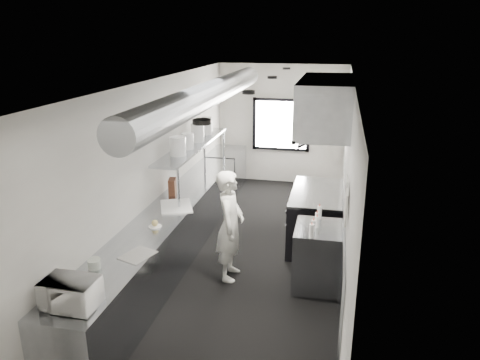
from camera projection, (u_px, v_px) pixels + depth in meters
The scene contains 35 objects.
floor at pixel (248, 255), 7.51m from camera, with size 3.00×8.00×0.01m, color black.
ceiling at pixel (249, 81), 6.64m from camera, with size 3.00×8.00×0.01m, color beige.
wall_back at pixel (281, 125), 10.79m from camera, with size 3.00×0.02×2.80m, color beige.
wall_front at pixel (141, 330), 3.36m from camera, with size 3.00×0.02×2.80m, color beige.
wall_left at pixel (157, 168), 7.38m from camera, with size 0.02×8.00×2.80m, color beige.
wall_right at pixel (347, 180), 6.77m from camera, with size 0.02×8.00×2.80m, color beige.
wall_cladding at pixel (342, 224), 7.32m from camera, with size 0.03×5.50×1.10m, color #90969D.
hvac_duct at pixel (210, 94), 7.23m from camera, with size 0.40×0.40×6.40m, color gray.
service_window at pixel (281, 125), 10.76m from camera, with size 1.36×0.05×1.25m.
exhaust_hood at pixel (325, 105), 7.20m from camera, with size 0.81×2.20×0.88m.
prep_counter at pixel (169, 236), 7.14m from camera, with size 0.70×6.00×0.90m, color #90969D.
pass_shelf at pixel (194, 146), 8.21m from camera, with size 0.45×3.00×0.68m.
range at pixel (315, 217), 7.80m from camera, with size 0.88×1.60×0.94m.
bottle_station at pixel (317, 257), 6.49m from camera, with size 0.65×0.80×0.90m, color #90969D.
far_work_table at pixel (226, 170), 10.58m from camera, with size 0.70×1.20×0.90m, color #90969D.
notice_sheet_a at pixel (346, 193), 5.60m from camera, with size 0.02×0.28×0.38m, color silver.
notice_sheet_b at pixel (346, 207), 5.29m from camera, with size 0.02×0.28×0.38m, color silver.
line_cook at pixel (230, 225), 6.61m from camera, with size 0.60×0.39×1.65m, color silver.
microwave at pixel (71, 293), 4.48m from camera, with size 0.49×0.37×0.29m, color white.
deli_tub_a at pixel (94, 264), 5.24m from camera, with size 0.15×0.15×0.11m, color #B1B9AA.
deli_tub_b at pixel (94, 262), 5.31m from camera, with size 0.12×0.12×0.09m, color #B1B9AA.
newspaper at pixel (138, 255), 5.55m from camera, with size 0.32×0.40×0.01m, color beige.
small_plate at pixel (155, 226), 6.36m from camera, with size 0.18×0.18×0.02m, color white.
pastry at pixel (155, 223), 6.34m from camera, with size 0.09×0.09×0.09m, color tan.
cutting_board at pixel (176, 206), 7.08m from camera, with size 0.47×0.62×0.02m, color silver.
knife_block at pixel (172, 187), 7.62m from camera, with size 0.11×0.24×0.26m, color brown.
plate_stack_a at pixel (178, 146), 7.40m from camera, with size 0.26×0.26×0.31m, color white.
plate_stack_b at pixel (188, 141), 7.81m from camera, with size 0.21×0.21×0.27m, color white.
plate_stack_c at pixel (198, 133), 8.32m from camera, with size 0.24×0.24×0.34m, color white.
plate_stack_d at pixel (207, 126), 8.93m from camera, with size 0.22×0.22×0.34m, color white.
squeeze_bottle_a at pixel (311, 231), 6.01m from camera, with size 0.06×0.06×0.19m, color silver.
squeeze_bottle_b at pixel (313, 226), 6.19m from camera, with size 0.06×0.06×0.17m, color silver.
squeeze_bottle_c at pixel (317, 222), 6.32m from camera, with size 0.05×0.05×0.16m, color silver.
squeeze_bottle_d at pixel (317, 218), 6.46m from camera, with size 0.05×0.05×0.16m, color silver.
squeeze_bottle_e at pixel (319, 212), 6.61m from camera, with size 0.07×0.07×0.20m, color silver.
Camera 1 is at (1.32, -6.63, 3.49)m, focal length 34.26 mm.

